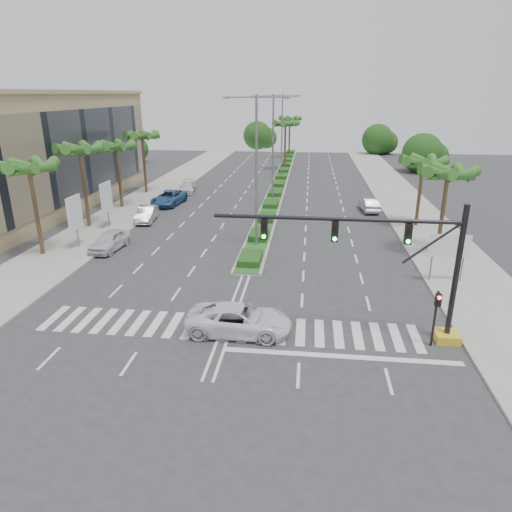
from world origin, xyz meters
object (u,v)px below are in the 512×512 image
(car_crossing, at_px, (239,320))
(car_parked_b, at_px, (147,214))
(car_right, at_px, (369,205))
(car_parked_d, at_px, (187,187))
(car_parked_a, at_px, (109,241))
(car_parked_c, at_px, (169,198))

(car_crossing, bearing_deg, car_parked_b, 31.10)
(car_crossing, relative_size, car_right, 1.25)
(car_parked_d, bearing_deg, car_parked_a, -98.18)
(car_parked_a, relative_size, car_crossing, 0.83)
(car_parked_a, bearing_deg, car_crossing, -39.80)
(car_parked_b, height_order, car_parked_c, car_parked_c)
(car_parked_b, distance_m, car_crossing, 24.68)
(car_parked_a, bearing_deg, car_right, 39.64)
(car_right, bearing_deg, car_parked_b, 10.68)
(car_parked_a, height_order, car_parked_b, car_parked_a)
(car_crossing, height_order, car_right, car_crossing)
(car_parked_b, relative_size, car_crossing, 0.81)
(car_crossing, distance_m, car_right, 29.74)
(car_parked_d, bearing_deg, car_crossing, -78.40)
(car_parked_b, relative_size, car_right, 1.02)
(car_parked_b, height_order, car_crossing, car_crossing)
(car_parked_a, relative_size, car_parked_c, 0.80)
(car_parked_a, xyz_separation_m, car_parked_c, (0.09, 16.14, 0.02))
(car_parked_c, height_order, car_parked_d, car_parked_c)
(car_parked_b, bearing_deg, car_right, 10.43)
(car_parked_b, bearing_deg, car_parked_a, -96.34)
(car_parked_c, height_order, car_right, car_parked_c)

